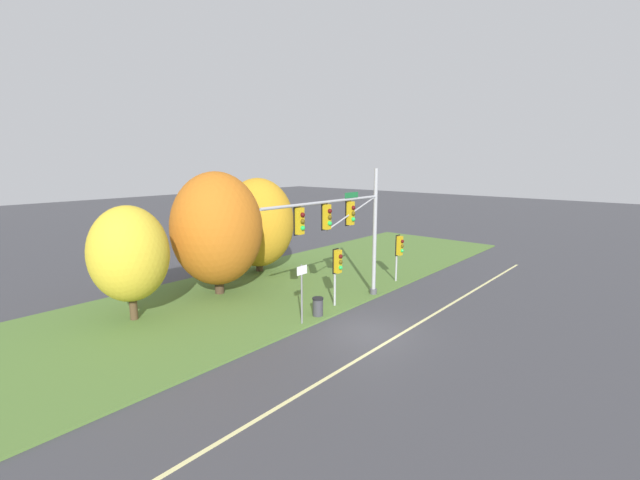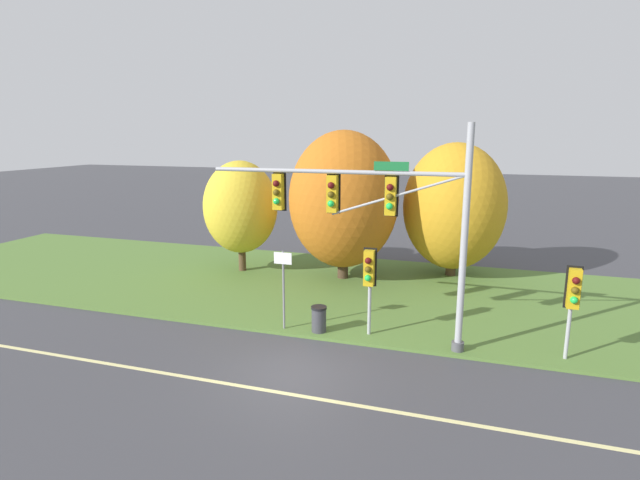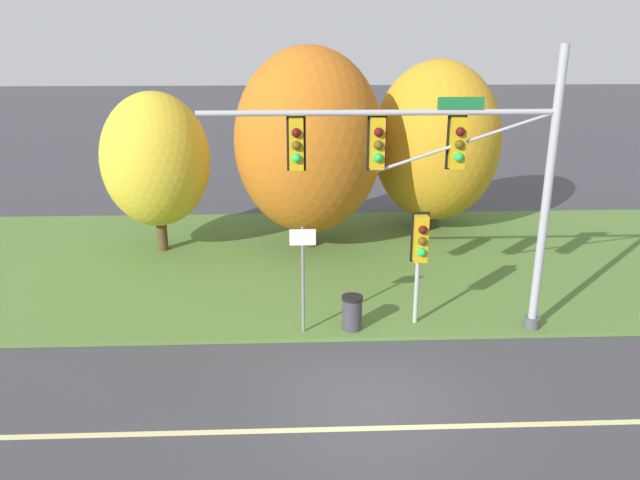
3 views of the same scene
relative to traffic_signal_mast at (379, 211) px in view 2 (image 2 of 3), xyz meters
The scene contains 11 objects.
ground_plane 5.73m from the traffic_signal_mast, 124.00° to the right, with size 160.00×160.00×0.00m, color #3D3D42.
lane_stripe 6.42m from the traffic_signal_mast, 115.49° to the right, with size 36.00×0.16×0.01m, color beige.
grass_verge 7.27m from the traffic_signal_mast, 109.99° to the left, with size 48.00×11.50×0.10m, color #517533.
traffic_signal_mast is the anchor object (origin of this frame).
pedestrian_signal_near_kerb 2.24m from the traffic_signal_mast, 140.21° to the left, with size 0.46×0.55×3.12m.
pedestrian_signal_further_along 6.35m from the traffic_signal_mast, ahead, with size 0.46×0.55×3.02m.
route_sign_post 4.30m from the traffic_signal_mast, behind, with size 0.66×0.08×2.88m.
tree_nearest_road 10.74m from the traffic_signal_mast, 141.38° to the left, with size 3.70×3.70×5.60m.
tree_left_of_mast 7.61m from the traffic_signal_mast, 113.85° to the left, with size 5.18×5.18×7.07m.
tree_behind_signpost 9.31m from the traffic_signal_mast, 78.09° to the left, with size 4.90×4.90×6.50m.
trash_bin 4.50m from the traffic_signal_mast, behind, with size 0.56×0.56×0.93m.
Camera 2 is at (4.98, -12.83, 7.02)m, focal length 28.00 mm.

